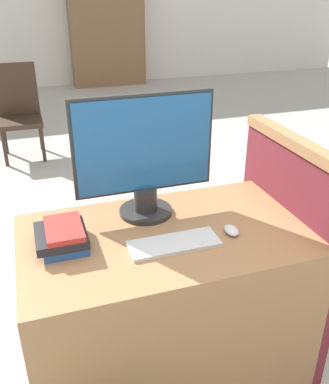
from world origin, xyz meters
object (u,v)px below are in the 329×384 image
at_px(mouse, 231,230).
at_px(far_chair, 19,109).
at_px(book_stack, 63,236).
at_px(monitor, 144,157).
at_px(keyboard, 174,244).

height_order(mouse, far_chair, far_chair).
relative_size(book_stack, far_chair, 0.23).
xyz_separation_m(monitor, book_stack, (-0.39, -0.16, -0.23)).
distance_m(keyboard, far_chair, 3.38).
bearing_deg(book_stack, mouse, -10.43).
bearing_deg(far_chair, monitor, -127.15).
xyz_separation_m(mouse, far_chair, (-0.83, 3.31, -0.26)).
bearing_deg(far_chair, book_stack, -134.57).
bearing_deg(keyboard, far_chair, 99.65).
relative_size(monitor, keyboard, 1.68).
distance_m(monitor, book_stack, 0.48).
bearing_deg(monitor, far_chair, 99.97).
xyz_separation_m(mouse, book_stack, (-0.68, 0.13, 0.03)).
bearing_deg(far_chair, keyboard, -127.47).
height_order(keyboard, mouse, mouse).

